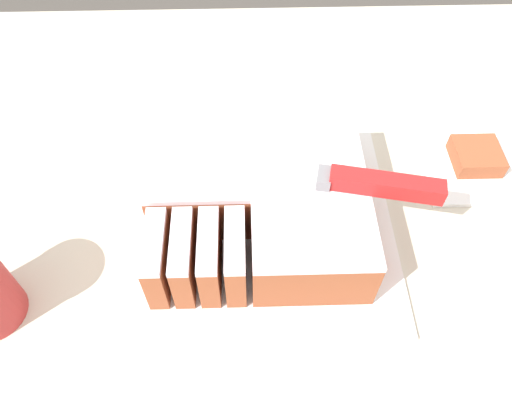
# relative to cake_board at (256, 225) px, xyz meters

# --- Properties ---
(countertop) EXTENTS (1.40, 1.10, 0.95)m
(countertop) POSITION_rel_cake_board_xyz_m (-0.02, -0.05, -0.48)
(countertop) COLOR beige
(countertop) RESTS_ON ground_plane
(cake_board) EXTENTS (0.35, 0.32, 0.01)m
(cake_board) POSITION_rel_cake_board_xyz_m (0.00, 0.00, 0.00)
(cake_board) COLOR white
(cake_board) RESTS_ON countertop
(cake) EXTENTS (0.26, 0.23, 0.08)m
(cake) POSITION_rel_cake_board_xyz_m (0.00, 0.00, 0.04)
(cake) COLOR #994C2D
(cake) RESTS_ON cake_board
(knife) EXTENTS (0.33, 0.09, 0.02)m
(knife) POSITION_rel_cake_board_xyz_m (0.11, -0.01, 0.09)
(knife) COLOR silver
(knife) RESTS_ON cake
(paper_napkin) EXTENTS (0.15, 0.15, 0.01)m
(paper_napkin) POSITION_rel_cake_board_xyz_m (0.31, 0.10, 0.00)
(paper_napkin) COLOR white
(paper_napkin) RESTS_ON countertop
(brownie) EXTENTS (0.06, 0.06, 0.02)m
(brownie) POSITION_rel_cake_board_xyz_m (0.31, 0.10, 0.02)
(brownie) COLOR #994C2D
(brownie) RESTS_ON paper_napkin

